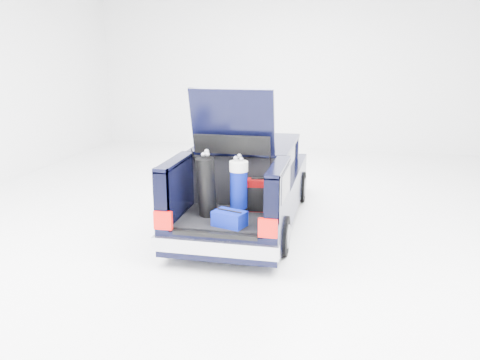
% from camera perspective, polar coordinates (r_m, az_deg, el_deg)
% --- Properties ---
extents(ground, '(14.00, 14.00, 0.00)m').
position_cam_1_polar(ground, '(9.16, 0.66, -4.74)').
color(ground, white).
rests_on(ground, ground).
extents(car, '(1.87, 4.65, 2.47)m').
position_cam_1_polar(car, '(9.06, 0.81, -0.51)').
color(car, black).
rests_on(car, ground).
extents(red_suitcase, '(0.34, 0.24, 0.52)m').
position_cam_1_polar(red_suitcase, '(7.81, 1.97, -1.70)').
color(red_suitcase, '#680304').
rests_on(red_suitcase, car).
extents(black_golf_bag, '(0.39, 0.42, 1.00)m').
position_cam_1_polar(black_golf_bag, '(7.53, -3.79, -0.76)').
color(black_golf_bag, black).
rests_on(black_golf_bag, car).
extents(blue_golf_bag, '(0.29, 0.29, 0.93)m').
position_cam_1_polar(blue_golf_bag, '(7.59, -0.14, -0.84)').
color(blue_golf_bag, black).
rests_on(blue_golf_bag, car).
extents(blue_duffel, '(0.52, 0.42, 0.24)m').
position_cam_1_polar(blue_duffel, '(7.19, -1.18, -4.35)').
color(blue_duffel, navy).
rests_on(blue_duffel, car).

